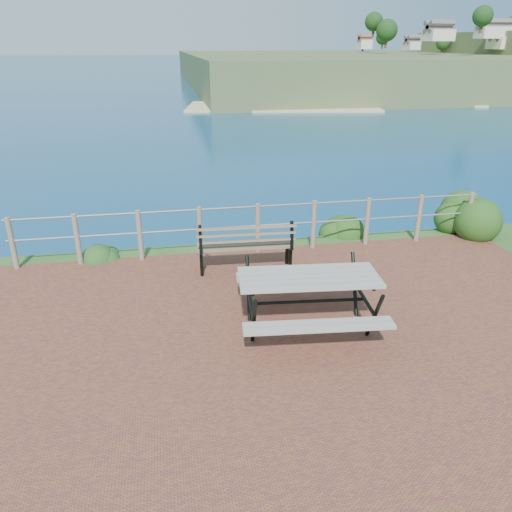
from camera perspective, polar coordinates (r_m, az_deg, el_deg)
The scene contains 8 objects.
ground at distance 7.23m, azimuth 5.13°, elevation -9.69°, with size 10.00×7.00×0.12m, color brown.
ocean at distance 205.88m, azimuth -10.60°, elevation 21.71°, with size 1200.00×1200.00×0.00m, color #14627C.
safety_railing at distance 9.92m, azimuth 0.21°, elevation 3.51°, with size 9.40×0.10×1.00m.
picnic_table at distance 7.27m, azimuth 5.97°, elevation -4.60°, with size 2.06×1.73×0.84m.
park_bench at distance 9.07m, azimuth -1.25°, elevation 2.11°, with size 1.78×0.52×0.99m.
shrub_right_edge at distance 12.17m, azimuth 22.94°, elevation 2.53°, with size 1.04×1.04×1.49m, color #1B4214.
shrub_lip_west at distance 10.39m, azimuth -16.75°, elevation 0.02°, with size 0.70×0.70×0.41m, color #21481B.
shrub_lip_east at distance 11.28m, azimuth 9.15°, elevation 2.57°, with size 0.87×0.87×0.65m, color #1B4214.
Camera 1 is at (-1.71, -5.83, 3.91)m, focal length 35.00 mm.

